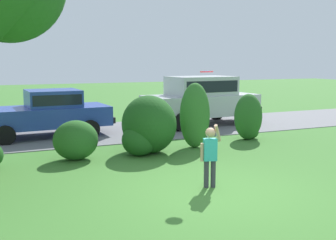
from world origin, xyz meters
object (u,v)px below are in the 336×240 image
at_px(parked_suv, 201,98).
at_px(parked_sedan, 47,111).
at_px(frisbee, 207,72).
at_px(child_thrower, 210,152).

bearing_deg(parked_suv, parked_sedan, -178.87).
height_order(parked_suv, frisbee, frisbee).
distance_m(parked_sedan, parked_suv, 5.88).
relative_size(child_thrower, frisbee, 4.58).
bearing_deg(parked_suv, child_thrower, -116.87).
relative_size(parked_suv, child_thrower, 3.75).
height_order(parked_suv, child_thrower, parked_suv).
distance_m(parked_suv, frisbee, 7.46).
xyz_separation_m(child_thrower, frisbee, (0.26, 0.65, 1.57)).
height_order(child_thrower, frisbee, frisbee).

